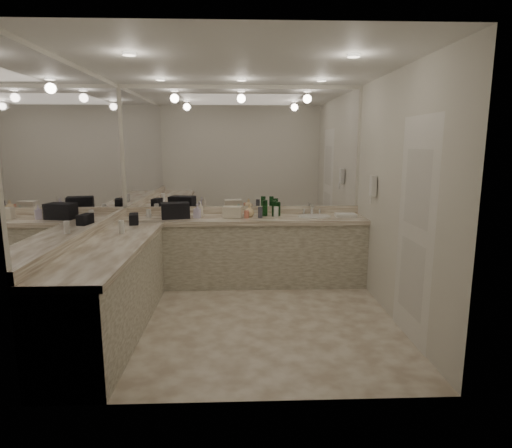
{
  "coord_description": "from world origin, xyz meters",
  "views": [
    {
      "loc": [
        -0.03,
        -4.32,
        1.85
      ],
      "look_at": [
        0.15,
        0.4,
        0.96
      ],
      "focal_mm": 30.0,
      "sensor_mm": 36.0,
      "label": 1
    }
  ],
  "objects_px": {
    "sink": "(314,217)",
    "wall_phone": "(373,186)",
    "cream_cosmetic_case": "(232,212)",
    "soap_bottle_b": "(197,211)",
    "black_toiletry_bag": "(175,210)",
    "soap_bottle_a": "(200,210)",
    "hand_towel": "(346,215)",
    "soap_bottle_c": "(249,211)"
  },
  "relations": [
    {
      "from": "sink",
      "to": "hand_towel",
      "type": "xyz_separation_m",
      "value": [
        0.41,
        -0.02,
        0.03
      ]
    },
    {
      "from": "sink",
      "to": "hand_towel",
      "type": "distance_m",
      "value": 0.41
    },
    {
      "from": "soap_bottle_a",
      "to": "soap_bottle_b",
      "type": "distance_m",
      "value": 0.05
    },
    {
      "from": "soap_bottle_b",
      "to": "wall_phone",
      "type": "bearing_deg",
      "value": -11.94
    },
    {
      "from": "hand_towel",
      "to": "black_toiletry_bag",
      "type": "bearing_deg",
      "value": -179.33
    },
    {
      "from": "wall_phone",
      "to": "soap_bottle_b",
      "type": "bearing_deg",
      "value": 168.06
    },
    {
      "from": "sink",
      "to": "hand_towel",
      "type": "bearing_deg",
      "value": -3.39
    },
    {
      "from": "black_toiletry_bag",
      "to": "soap_bottle_c",
      "type": "height_order",
      "value": "black_toiletry_bag"
    },
    {
      "from": "cream_cosmetic_case",
      "to": "soap_bottle_b",
      "type": "height_order",
      "value": "soap_bottle_b"
    },
    {
      "from": "cream_cosmetic_case",
      "to": "soap_bottle_a",
      "type": "relative_size",
      "value": 1.18
    },
    {
      "from": "cream_cosmetic_case",
      "to": "soap_bottle_a",
      "type": "bearing_deg",
      "value": -177.54
    },
    {
      "from": "hand_towel",
      "to": "soap_bottle_a",
      "type": "distance_m",
      "value": 1.91
    },
    {
      "from": "black_toiletry_bag",
      "to": "hand_towel",
      "type": "distance_m",
      "value": 2.22
    },
    {
      "from": "sink",
      "to": "black_toiletry_bag",
      "type": "height_order",
      "value": "black_toiletry_bag"
    },
    {
      "from": "black_toiletry_bag",
      "to": "soap_bottle_a",
      "type": "height_order",
      "value": "soap_bottle_a"
    },
    {
      "from": "cream_cosmetic_case",
      "to": "soap_bottle_a",
      "type": "xyz_separation_m",
      "value": [
        -0.42,
        0.03,
        0.03
      ]
    },
    {
      "from": "black_toiletry_bag",
      "to": "soap_bottle_b",
      "type": "bearing_deg",
      "value": 0.28
    },
    {
      "from": "black_toiletry_bag",
      "to": "soap_bottle_b",
      "type": "xyz_separation_m",
      "value": [
        0.28,
        0.0,
        -0.01
      ]
    },
    {
      "from": "wall_phone",
      "to": "hand_towel",
      "type": "bearing_deg",
      "value": 112.29
    },
    {
      "from": "soap_bottle_b",
      "to": "soap_bottle_c",
      "type": "bearing_deg",
      "value": 5.49
    },
    {
      "from": "black_toiletry_bag",
      "to": "cream_cosmetic_case",
      "type": "distance_m",
      "value": 0.73
    },
    {
      "from": "soap_bottle_c",
      "to": "black_toiletry_bag",
      "type": "bearing_deg",
      "value": -176.05
    },
    {
      "from": "hand_towel",
      "to": "soap_bottle_c",
      "type": "relative_size",
      "value": 1.59
    },
    {
      "from": "soap_bottle_a",
      "to": "soap_bottle_c",
      "type": "height_order",
      "value": "soap_bottle_a"
    },
    {
      "from": "wall_phone",
      "to": "black_toiletry_bag",
      "type": "bearing_deg",
      "value": 169.46
    },
    {
      "from": "cream_cosmetic_case",
      "to": "black_toiletry_bag",
      "type": "bearing_deg",
      "value": -172.71
    },
    {
      "from": "soap_bottle_b",
      "to": "sink",
      "type": "bearing_deg",
      "value": 1.83
    },
    {
      "from": "sink",
      "to": "soap_bottle_a",
      "type": "height_order",
      "value": "soap_bottle_a"
    },
    {
      "from": "cream_cosmetic_case",
      "to": "soap_bottle_a",
      "type": "distance_m",
      "value": 0.42
    },
    {
      "from": "cream_cosmetic_case",
      "to": "hand_towel",
      "type": "bearing_deg",
      "value": 7.31
    },
    {
      "from": "wall_phone",
      "to": "cream_cosmetic_case",
      "type": "height_order",
      "value": "wall_phone"
    },
    {
      "from": "soap_bottle_a",
      "to": "soap_bottle_c",
      "type": "distance_m",
      "value": 0.64
    },
    {
      "from": "sink",
      "to": "wall_phone",
      "type": "relative_size",
      "value": 1.83
    },
    {
      "from": "sink",
      "to": "wall_phone",
      "type": "distance_m",
      "value": 0.91
    },
    {
      "from": "black_toiletry_bag",
      "to": "hand_towel",
      "type": "relative_size",
      "value": 1.32
    },
    {
      "from": "cream_cosmetic_case",
      "to": "soap_bottle_b",
      "type": "distance_m",
      "value": 0.45
    },
    {
      "from": "sink",
      "to": "soap_bottle_a",
      "type": "xyz_separation_m",
      "value": [
        -1.49,
        -0.01,
        0.11
      ]
    },
    {
      "from": "wall_phone",
      "to": "soap_bottle_c",
      "type": "height_order",
      "value": "wall_phone"
    },
    {
      "from": "soap_bottle_a",
      "to": "sink",
      "type": "bearing_deg",
      "value": 0.44
    },
    {
      "from": "black_toiletry_bag",
      "to": "soap_bottle_b",
      "type": "height_order",
      "value": "black_toiletry_bag"
    },
    {
      "from": "hand_towel",
      "to": "soap_bottle_c",
      "type": "height_order",
      "value": "soap_bottle_c"
    },
    {
      "from": "wall_phone",
      "to": "soap_bottle_a",
      "type": "distance_m",
      "value": 2.18
    }
  ]
}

